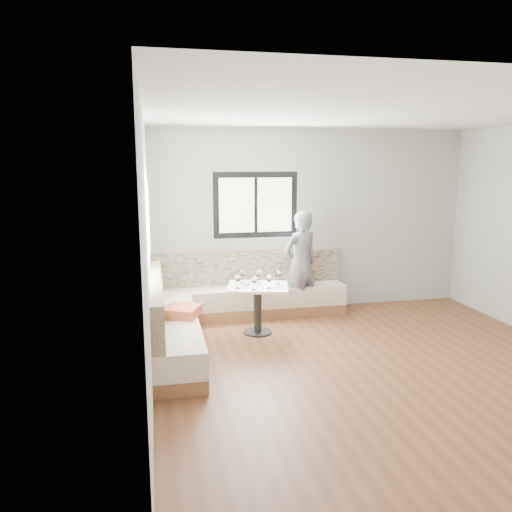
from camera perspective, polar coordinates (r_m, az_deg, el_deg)
The scene contains 11 objects.
room at distance 5.59m, azimuth 13.35°, elevation 1.34°, with size 5.01×5.01×2.81m.
banquette at distance 6.89m, azimuth -4.22°, elevation -5.88°, with size 2.90×2.80×0.95m.
table at distance 6.74m, azimuth 0.19°, elevation -4.78°, with size 0.93×0.80×0.66m.
person at distance 7.52m, azimuth 5.12°, elevation -0.85°, with size 0.58×0.38×1.58m, color slate.
olive_ramekin at distance 6.72m, azimuth -1.10°, elevation -3.21°, with size 0.09×0.09×0.04m.
wine_glass_a at distance 6.54m, azimuth -2.10°, elevation -2.59°, with size 0.08×0.08×0.19m.
wine_glass_b at distance 6.45m, azimuth -0.23°, elevation -2.77°, with size 0.08×0.08×0.19m.
wine_glass_c at distance 6.53m, azimuth 1.50°, elevation -2.60°, with size 0.08×0.08×0.19m.
wine_glass_d at distance 6.80m, azimuth 0.33°, elevation -2.06°, with size 0.08×0.08×0.19m.
wine_glass_e at distance 6.78m, azimuth 2.56°, elevation -2.11°, with size 0.08×0.08×0.19m.
wine_glass_f at distance 6.83m, azimuth -1.58°, elevation -2.00°, with size 0.08×0.08×0.19m.
Camera 1 is at (-2.44, -4.91, 2.30)m, focal length 35.00 mm.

